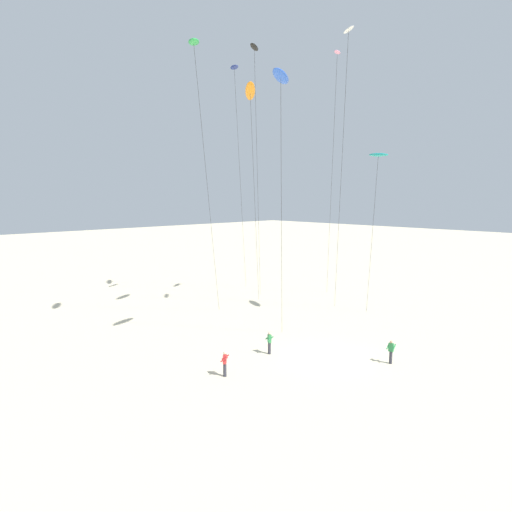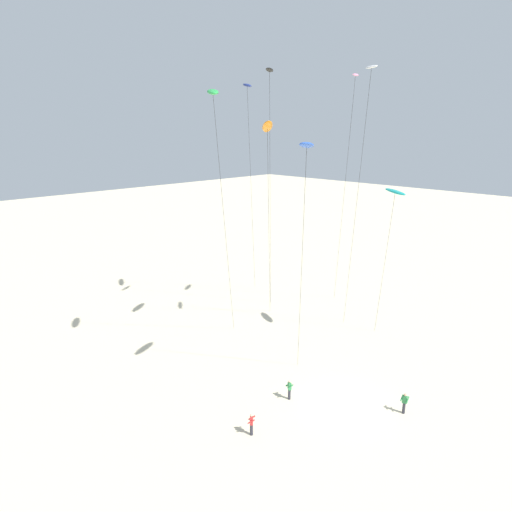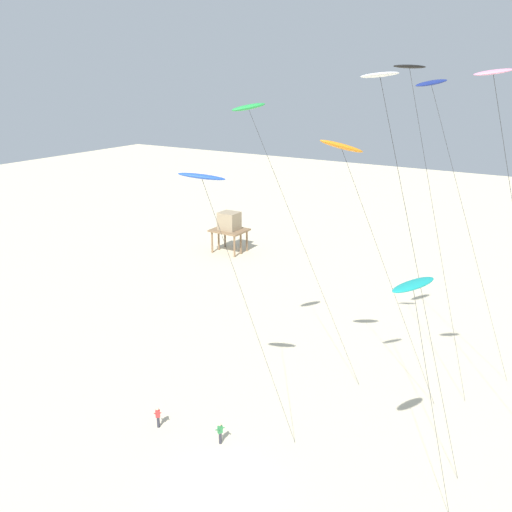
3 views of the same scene
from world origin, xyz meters
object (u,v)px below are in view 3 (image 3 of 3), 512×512
at_px(kite_orange, 342,148).
at_px(stilt_house, 229,224).
at_px(kite_flyer_middle, 220,433).
at_px(kite_flyer_furthest, 158,417).
at_px(kite_black, 412,80).
at_px(kite_green, 250,110).
at_px(kite_teal, 413,287).
at_px(kite_white, 383,90).
at_px(kite_pink, 496,87).
at_px(kite_navy, 433,88).
at_px(kite_blue, 203,179).

distance_m(kite_orange, stilt_house, 45.07).
relative_size(kite_flyer_middle, kite_flyer_furthest, 1.00).
relative_size(kite_black, kite_orange, 1.21).
height_order(kite_black, kite_green, kite_black).
distance_m(kite_orange, kite_teal, 12.54).
height_order(kite_white, kite_pink, kite_pink).
relative_size(kite_green, kite_flyer_middle, 14.01).
relative_size(kite_pink, kite_flyer_middle, 15.34).
distance_m(kite_navy, kite_flyer_middle, 28.64).
distance_m(kite_white, kite_flyer_furthest, 28.04).
bearing_deg(kite_flyer_furthest, kite_green, 64.64).
height_order(kite_white, kite_blue, kite_white).
relative_size(kite_black, kite_blue, 1.31).
height_order(kite_white, kite_flyer_middle, kite_white).
relative_size(kite_black, kite_teal, 1.67).
relative_size(kite_white, kite_black, 0.98).
bearing_deg(kite_orange, kite_pink, -14.11).
bearing_deg(kite_navy, stilt_house, 145.32).
relative_size(kite_pink, kite_green, 1.09).
bearing_deg(kite_navy, kite_flyer_furthest, -133.59).
xyz_separation_m(kite_blue, stilt_house, (-24.53, 38.15, -15.03)).
distance_m(kite_black, kite_teal, 15.49).
relative_size(kite_blue, kite_navy, 0.79).
bearing_deg(kite_flyer_middle, kite_blue, -94.20).
height_order(kite_white, kite_flyer_furthest, kite_white).
distance_m(kite_flyer_middle, stilt_house, 44.67).
relative_size(kite_teal, stilt_house, 2.56).
relative_size(kite_green, stilt_house, 3.87).
height_order(kite_blue, kite_teal, kite_blue).
height_order(kite_pink, kite_flyer_furthest, kite_pink).
bearing_deg(kite_flyer_furthest, kite_white, 6.09).
bearing_deg(kite_flyer_middle, kite_green, 103.24).
distance_m(kite_teal, kite_flyer_furthest, 22.84).
relative_size(kite_orange, stilt_house, 3.53).
bearing_deg(kite_green, kite_flyer_middle, -76.76).
bearing_deg(kite_green, kite_white, -26.75).
bearing_deg(kite_teal, kite_blue, -179.00).
bearing_deg(kite_navy, kite_pink, -57.82).
height_order(kite_teal, kite_pink, kite_pink).
xyz_separation_m(kite_blue, kite_pink, (14.60, 6.11, 5.30)).
height_order(kite_orange, kite_flyer_furthest, kite_orange).
height_order(kite_green, stilt_house, kite_green).
distance_m(kite_pink, kite_flyer_furthest, 31.32).
relative_size(kite_white, kite_flyer_middle, 15.24).
bearing_deg(kite_green, stilt_house, 127.02).
height_order(kite_black, kite_flyer_furthest, kite_black).
xyz_separation_m(kite_navy, kite_pink, (5.53, -8.79, 0.31)).
bearing_deg(kite_white, kite_flyer_middle, -175.93).
bearing_deg(stilt_house, kite_orange, -44.92).
relative_size(kite_pink, stilt_house, 4.24).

